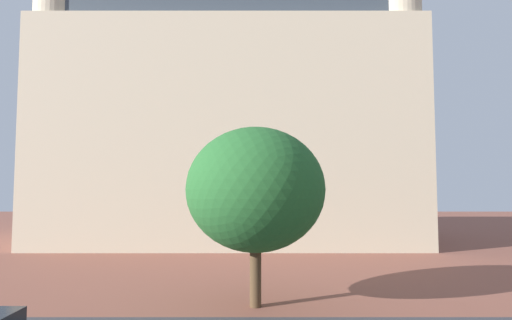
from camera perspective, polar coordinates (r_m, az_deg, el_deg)
The scene contains 2 objects.
landmark_building at distance 33.37m, azimuth -3.51°, elevation 6.12°, with size 26.45×14.39×34.36m.
tree_curb_far at distance 14.32m, azimuth -0.09°, elevation -4.05°, with size 4.75×4.75×6.09m.
Camera 1 is at (-0.07, -1.47, 3.99)m, focal length 29.29 mm.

